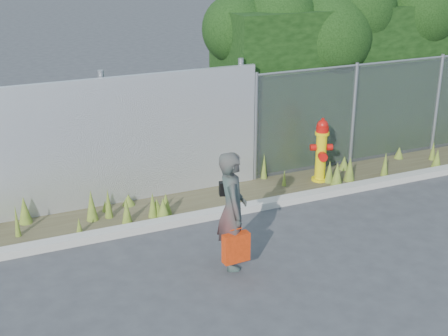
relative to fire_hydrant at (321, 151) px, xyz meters
The scene contains 10 objects.
ground 3.29m from the fire_hydrant, 131.20° to the right, with size 80.00×80.00×0.00m, color #373739.
curb 2.28m from the fire_hydrant, 163.47° to the right, with size 16.00×0.22×0.12m, color #A9A499.
weed_strip 1.90m from the fire_hydrant, behind, with size 16.00×1.33×0.54m.
corrugated_fence 5.43m from the fire_hydrant, behind, with size 8.50×0.21×2.30m.
chainlink_fence 2.24m from the fire_hydrant, 15.00° to the left, with size 6.50×0.07×2.05m.
hedge 3.15m from the fire_hydrant, 34.92° to the left, with size 7.62×2.11×3.86m.
fire_hydrant is the anchor object (origin of this frame).
woman 3.56m from the fire_hydrant, 142.44° to the right, with size 0.61×0.40×1.68m, color #0E5D52.
red_tote_bag 3.74m from the fire_hydrant, 140.07° to the right, with size 0.37×0.14×0.49m.
black_shoulder_bag 3.49m from the fire_hydrant, 144.30° to the right, with size 0.25×0.10×0.19m.
Camera 1 is at (-3.94, -6.71, 4.37)m, focal length 50.00 mm.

